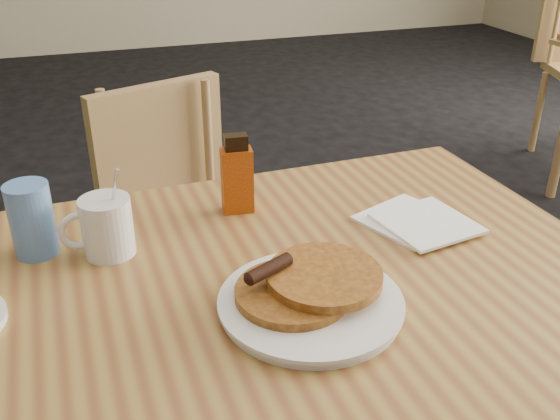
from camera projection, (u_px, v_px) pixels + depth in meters
The scene contains 7 objects.
main_table at pixel (255, 305), 0.99m from camera, with size 1.25×0.86×0.75m.
chair_main_far at pixel (170, 216), 1.70m from camera, with size 0.49×0.50×0.84m.
pancake_plate at pixel (309, 296), 0.90m from camera, with size 0.27×0.27×0.07m.
coffee_mug at pixel (105, 226), 1.02m from camera, with size 0.12×0.08×0.16m.
syrup_bottle at pixel (237, 176), 1.15m from camera, with size 0.06×0.04×0.15m.
napkin_stack at pixel (418, 222), 1.13m from camera, with size 0.21×0.22×0.01m.
blue_tumbler at pixel (32, 220), 1.02m from camera, with size 0.07×0.07×0.13m, color #527EC1.
Camera 1 is at (-0.27, -0.80, 1.30)m, focal length 40.00 mm.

